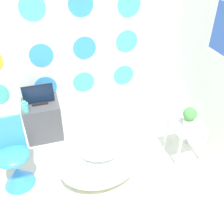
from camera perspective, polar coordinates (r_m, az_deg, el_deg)
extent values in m
cube|color=white|center=(3.48, -11.28, 15.68)|extent=(4.32, 0.04, 2.60)
cylinder|color=#3899E5|center=(3.72, -14.26, 5.34)|extent=(0.31, 0.01, 0.31)
cylinder|color=#4CBFB2|center=(3.77, -6.15, 6.48)|extent=(0.31, 0.01, 0.31)
cylinder|color=#4CBFB2|center=(3.90, 2.54, 7.98)|extent=(0.31, 0.01, 0.31)
cylinder|color=#3899E5|center=(3.52, -15.13, 11.80)|extent=(0.31, 0.01, 0.31)
cylinder|color=#3899E5|center=(3.56, -5.99, 13.70)|extent=(0.31, 0.01, 0.31)
cylinder|color=#4CBFB2|center=(3.69, 3.24, 15.10)|extent=(0.31, 0.01, 0.31)
cylinder|color=#4CBFB2|center=(3.34, -16.99, 20.90)|extent=(0.31, 0.01, 0.31)
cylinder|color=#3899E5|center=(3.39, -6.83, 22.32)|extent=(0.31, 0.01, 0.31)
cylinder|color=#4CBFB2|center=(3.56, 3.75, 22.30)|extent=(0.31, 0.01, 0.31)
cube|color=#3359B2|center=(3.15, 23.17, 16.24)|extent=(0.01, 0.36, 0.52)
cube|color=silver|center=(3.13, -1.32, -16.09)|extent=(0.93, 0.82, 0.01)
ellipsoid|color=white|center=(2.99, -2.80, -10.83)|extent=(0.92, 0.62, 0.58)
cylinder|color=#B2DBEA|center=(2.80, -2.96, -7.04)|extent=(0.51, 0.51, 0.01)
cone|color=#338CE0|center=(3.26, -19.68, -12.94)|extent=(0.35, 0.35, 0.24)
ellipsoid|color=#338CE0|center=(3.04, -20.89, -8.91)|extent=(0.37, 0.37, 0.13)
cube|color=#338CE0|center=(3.02, -21.67, -4.38)|extent=(0.32, 0.09, 0.40)
cube|color=#4C4C51|center=(3.73, -14.76, -1.56)|extent=(0.48, 0.42, 0.54)
cube|color=white|center=(3.51, -14.73, -2.24)|extent=(0.41, 0.01, 0.15)
cube|color=black|center=(3.57, -15.44, 2.03)|extent=(0.20, 0.12, 0.02)
cube|color=black|center=(3.50, -15.78, 3.83)|extent=(0.39, 0.01, 0.26)
cube|color=#0F1E38|center=(3.50, -15.77, 3.75)|extent=(0.37, 0.01, 0.24)
cylinder|color=#51B2AD|center=(3.43, -18.36, 0.93)|extent=(0.09, 0.09, 0.12)
cylinder|color=#51B2AD|center=(3.39, -18.60, 1.96)|extent=(0.05, 0.05, 0.03)
cube|color=silver|center=(3.31, 16.09, -2.95)|extent=(0.39, 0.38, 0.02)
cylinder|color=silver|center=(3.28, 14.32, -8.53)|extent=(0.03, 0.03, 0.46)
cylinder|color=silver|center=(3.44, 19.21, -7.19)|extent=(0.03, 0.03, 0.46)
cylinder|color=silver|center=(3.49, 11.73, -4.93)|extent=(0.03, 0.03, 0.46)
cylinder|color=silver|center=(3.64, 16.44, -3.83)|extent=(0.03, 0.03, 0.46)
cylinder|color=beige|center=(3.27, 16.27, -2.10)|extent=(0.12, 0.12, 0.10)
sphere|color=#4C9E4C|center=(3.20, 16.62, -0.43)|extent=(0.16, 0.16, 0.16)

